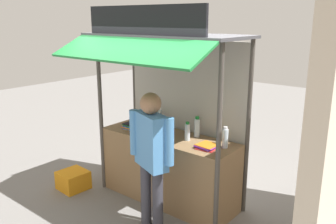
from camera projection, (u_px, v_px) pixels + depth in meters
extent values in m
plane|color=slate|center=(168.00, 198.00, 5.28)|extent=(20.00, 20.00, 0.00)
cube|color=olive|center=(168.00, 168.00, 5.15)|extent=(2.06, 0.68, 0.99)
cylinder|color=#4C4742|center=(101.00, 115.00, 5.34)|extent=(0.06, 0.06, 2.37)
cylinder|color=#4C4742|center=(218.00, 145.00, 4.09)|extent=(0.06, 0.06, 2.37)
cylinder|color=#4C4742|center=(135.00, 106.00, 5.90)|extent=(0.06, 0.06, 2.37)
cylinder|color=#4C4742|center=(248.00, 130.00, 4.65)|extent=(0.06, 0.06, 2.37)
cube|color=#B7B2A8|center=(185.00, 118.00, 5.28)|extent=(2.02, 0.04, 2.32)
cube|color=#3F3F44|center=(165.00, 35.00, 4.61)|extent=(2.26, 0.94, 0.04)
cube|color=#1E7A38|center=(125.00, 50.00, 4.11)|extent=(2.22, 0.51, 0.26)
cube|color=black|center=(142.00, 20.00, 4.25)|extent=(1.85, 0.04, 0.35)
cylinder|color=#59544C|center=(145.00, 45.00, 4.36)|extent=(1.95, 0.02, 0.02)
cylinder|color=silver|center=(143.00, 118.00, 5.50)|extent=(0.07, 0.07, 0.22)
cylinder|color=blue|center=(143.00, 110.00, 5.47)|extent=(0.05, 0.05, 0.03)
cylinder|color=silver|center=(197.00, 128.00, 4.96)|extent=(0.08, 0.08, 0.26)
cylinder|color=#198C33|center=(197.00, 118.00, 4.92)|extent=(0.05, 0.05, 0.04)
cylinder|color=silver|center=(187.00, 132.00, 4.81)|extent=(0.07, 0.07, 0.23)
cylinder|color=#198C33|center=(187.00, 123.00, 4.78)|extent=(0.05, 0.05, 0.03)
cylinder|color=silver|center=(159.00, 119.00, 5.40)|extent=(0.08, 0.08, 0.26)
cylinder|color=white|center=(159.00, 109.00, 5.36)|extent=(0.05, 0.05, 0.04)
cylinder|color=silver|center=(225.00, 139.00, 4.54)|extent=(0.08, 0.08, 0.25)
cylinder|color=white|center=(226.00, 128.00, 4.50)|extent=(0.05, 0.05, 0.03)
cube|color=red|center=(207.00, 148.00, 4.54)|extent=(0.26, 0.26, 0.01)
cube|color=blue|center=(207.00, 146.00, 4.56)|extent=(0.27, 0.26, 0.01)
cube|color=purple|center=(206.00, 146.00, 4.54)|extent=(0.25, 0.25, 0.01)
cube|color=purple|center=(208.00, 145.00, 4.54)|extent=(0.25, 0.25, 0.01)
cube|color=orange|center=(207.00, 145.00, 4.54)|extent=(0.26, 0.26, 0.01)
cube|color=white|center=(134.00, 128.00, 5.35)|extent=(0.26, 0.26, 0.01)
cube|color=blue|center=(133.00, 128.00, 5.36)|extent=(0.26, 0.26, 0.01)
cube|color=orange|center=(133.00, 127.00, 5.35)|extent=(0.25, 0.26, 0.01)
cube|color=yellow|center=(133.00, 126.00, 5.35)|extent=(0.26, 0.27, 0.01)
cube|color=blue|center=(133.00, 126.00, 5.34)|extent=(0.25, 0.25, 0.01)
cube|color=orange|center=(133.00, 125.00, 5.35)|extent=(0.25, 0.25, 0.01)
cube|color=green|center=(133.00, 125.00, 5.33)|extent=(0.26, 0.27, 0.01)
cube|color=black|center=(133.00, 124.00, 5.35)|extent=(0.24, 0.25, 0.01)
cube|color=black|center=(133.00, 123.00, 5.35)|extent=(0.25, 0.25, 0.01)
cube|color=purple|center=(157.00, 134.00, 5.09)|extent=(0.19, 0.29, 0.01)
cube|color=red|center=(157.00, 133.00, 5.09)|extent=(0.20, 0.30, 0.01)
cube|color=white|center=(157.00, 133.00, 5.07)|extent=(0.19, 0.30, 0.01)
cube|color=blue|center=(157.00, 132.00, 5.08)|extent=(0.21, 0.31, 0.01)
cube|color=purple|center=(158.00, 131.00, 5.07)|extent=(0.20, 0.30, 0.01)
cube|color=black|center=(157.00, 130.00, 5.08)|extent=(0.20, 0.30, 0.01)
cube|color=yellow|center=(157.00, 130.00, 5.08)|extent=(0.20, 0.31, 0.01)
cylinder|color=#332D23|center=(103.00, 46.00, 4.86)|extent=(0.01, 0.01, 0.07)
cylinder|color=olive|center=(103.00, 49.00, 4.87)|extent=(0.04, 0.04, 0.04)
ellipsoid|color=gold|center=(104.00, 55.00, 4.88)|extent=(0.03, 0.06, 0.15)
ellipsoid|color=gold|center=(105.00, 55.00, 4.90)|extent=(0.07, 0.04, 0.15)
ellipsoid|color=gold|center=(103.00, 55.00, 4.91)|extent=(0.06, 0.06, 0.15)
ellipsoid|color=gold|center=(101.00, 55.00, 4.89)|extent=(0.06, 0.07, 0.15)
ellipsoid|color=gold|center=(103.00, 55.00, 4.87)|extent=(0.06, 0.04, 0.15)
cylinder|color=#332D23|center=(139.00, 48.00, 4.44)|extent=(0.01, 0.01, 0.07)
cylinder|color=olive|center=(139.00, 52.00, 4.45)|extent=(0.04, 0.04, 0.04)
ellipsoid|color=yellow|center=(141.00, 59.00, 4.46)|extent=(0.03, 0.06, 0.15)
ellipsoid|color=yellow|center=(141.00, 59.00, 4.47)|extent=(0.07, 0.06, 0.15)
ellipsoid|color=yellow|center=(140.00, 59.00, 4.48)|extent=(0.07, 0.03, 0.15)
ellipsoid|color=yellow|center=(139.00, 58.00, 4.49)|extent=(0.06, 0.06, 0.15)
ellipsoid|color=yellow|center=(138.00, 58.00, 4.49)|extent=(0.03, 0.08, 0.14)
ellipsoid|color=yellow|center=(137.00, 59.00, 4.46)|extent=(0.07, 0.06, 0.15)
ellipsoid|color=yellow|center=(139.00, 59.00, 4.46)|extent=(0.06, 0.03, 0.15)
ellipsoid|color=yellow|center=(140.00, 59.00, 4.45)|extent=(0.06, 0.07, 0.15)
cylinder|color=#383842|center=(146.00, 196.00, 4.49)|extent=(0.14, 0.14, 0.85)
cylinder|color=#383842|center=(158.00, 200.00, 4.38)|extent=(0.14, 0.14, 0.85)
cube|color=#4C8CCC|center=(151.00, 141.00, 4.24)|extent=(0.55, 0.38, 0.67)
cylinder|color=#4C8CCC|center=(134.00, 132.00, 4.40)|extent=(0.11, 0.11, 0.57)
cylinder|color=#4C8CCC|center=(169.00, 142.00, 4.05)|extent=(0.11, 0.11, 0.57)
sphere|color=#936B4C|center=(151.00, 103.00, 4.12)|extent=(0.25, 0.25, 0.25)
cube|color=orange|center=(73.00, 180.00, 5.55)|extent=(0.44, 0.44, 0.29)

